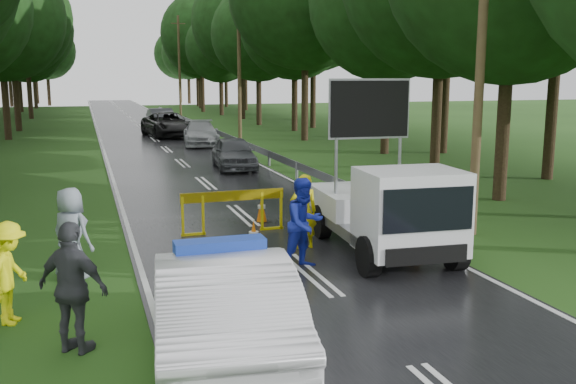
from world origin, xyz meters
name	(u,v)px	position (x,y,z in m)	size (l,w,h in m)	color
ground	(311,275)	(0.00, 0.00, 0.00)	(160.00, 160.00, 0.00)	#1E4212
road	(155,140)	(0.00, 30.00, 0.01)	(7.00, 140.00, 0.02)	black
guardrail	(212,130)	(3.70, 29.67, 0.55)	(0.12, 60.06, 0.70)	gray
utility_pole_near	(482,36)	(5.20, 2.00, 5.06)	(1.40, 0.24, 10.00)	#4D3824
utility_pole_mid	(239,60)	(5.20, 28.00, 5.06)	(1.40, 0.24, 10.00)	#4D3824
utility_pole_far	(179,66)	(5.20, 54.00, 5.06)	(1.40, 0.24, 10.00)	#4D3824
police_sedan	(221,308)	(-2.63, -3.59, 0.85)	(2.35, 5.30, 1.86)	silver
work_truck	(387,210)	(2.16, 0.84, 1.08)	(2.52, 5.12, 3.98)	gray
barrier	(233,201)	(-0.74, 4.00, 0.86)	(2.75, 0.07, 1.14)	#D3C30B
officer	(304,212)	(0.53, 2.00, 0.90)	(0.66, 0.43, 1.81)	#CFC20B
civilian	(304,223)	(0.04, 0.50, 0.99)	(0.96, 0.75, 1.97)	#1C2BB7
bystander_left	(9,273)	(-5.66, -0.98, 0.87)	(1.12, 0.65, 1.74)	#FEFF0D
bystander_mid	(73,288)	(-4.63, -2.50, 1.00)	(1.18, 0.49, 2.01)	#3B3C42
bystander_right	(71,234)	(-4.71, 1.25, 0.94)	(0.92, 0.60, 1.89)	gray
queue_car_first	(234,153)	(1.95, 15.57, 0.71)	(1.68, 4.19, 1.43)	#3B3E42
queue_car_second	(201,133)	(2.27, 25.75, 0.71)	(1.99, 4.89, 1.42)	#919498
queue_car_third	(169,125)	(1.14, 31.75, 0.82)	(2.72, 5.90, 1.64)	black
queue_car_fourth	(161,119)	(1.36, 37.75, 0.80)	(1.70, 4.88, 1.61)	#3E4045
cone_near_left	(195,309)	(-2.78, -2.09, 0.31)	(0.30, 0.30, 0.64)	black
cone_center	(254,237)	(-0.70, 2.00, 0.38)	(0.37, 0.37, 0.77)	black
cone_far	(262,210)	(0.32, 5.00, 0.36)	(0.36, 0.36, 0.75)	black
cone_left_mid	(180,263)	(-2.64, 0.50, 0.34)	(0.33, 0.33, 0.71)	black
cone_right	(416,229)	(3.27, 1.50, 0.39)	(0.38, 0.38, 0.81)	black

